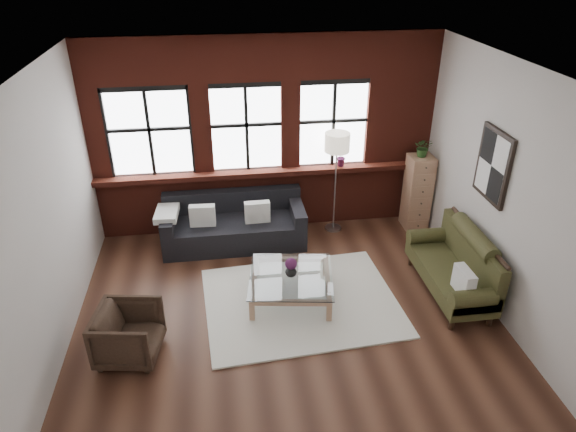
{
  "coord_description": "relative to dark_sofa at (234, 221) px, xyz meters",
  "views": [
    {
      "loc": [
        -0.75,
        -5.34,
        4.43
      ],
      "look_at": [
        0.1,
        0.6,
        1.15
      ],
      "focal_mm": 32.0,
      "sensor_mm": 36.0,
      "label": 1
    }
  ],
  "objects": [
    {
      "name": "floor_lamp",
      "position": [
        1.7,
        0.23,
        0.53
      ],
      "size": [
        0.4,
        0.4,
        1.87
      ],
      "primitive_type": null,
      "color": "#A5A5A8",
      "rests_on": "floor"
    },
    {
      "name": "floor",
      "position": [
        0.6,
        -1.9,
        -0.41
      ],
      "size": [
        5.5,
        5.5,
        0.0
      ],
      "primitive_type": "plane",
      "color": "#3B2015",
      "rests_on": "ground"
    },
    {
      "name": "potted_plant_top",
      "position": [
        3.11,
        0.14,
        1.04
      ],
      "size": [
        0.35,
        0.33,
        0.32
      ],
      "primitive_type": "imported",
      "rotation": [
        0.0,
        0.0,
        -0.33
      ],
      "color": "#2D5923",
      "rests_on": "drawer_chest"
    },
    {
      "name": "vase",
      "position": [
        0.7,
        -1.57,
        0.04
      ],
      "size": [
        0.2,
        0.2,
        0.16
      ],
      "primitive_type": "imported",
      "rotation": [
        0.0,
        0.0,
        -0.36
      ],
      "color": "#B2B2B2",
      "rests_on": "coffee_table"
    },
    {
      "name": "flowers",
      "position": [
        0.7,
        -1.57,
        0.15
      ],
      "size": [
        0.16,
        0.16,
        0.16
      ],
      "primitive_type": "sphere",
      "color": "#5A1F4D",
      "rests_on": "vase"
    },
    {
      "name": "drawer_chest",
      "position": [
        3.11,
        0.14,
        0.23
      ],
      "size": [
        0.4,
        0.4,
        1.29
      ],
      "primitive_type": "cube",
      "color": "#A7795A",
      "rests_on": "floor"
    },
    {
      "name": "window_left",
      "position": [
        -1.2,
        0.55,
        1.34
      ],
      "size": [
        1.38,
        0.1,
        1.5
      ],
      "primitive_type": null,
      "color": "black",
      "rests_on": "brick_backwall"
    },
    {
      "name": "sill_plant",
      "position": [
        1.84,
        0.42,
        0.83
      ],
      "size": [
        0.19,
        0.16,
        0.32
      ],
      "primitive_type": "imported",
      "rotation": [
        0.0,
        0.0,
        -0.11
      ],
      "color": "#5A1F4D",
      "rests_on": "sill_ledge"
    },
    {
      "name": "vintage_settee",
      "position": [
        2.9,
        -1.76,
        0.05
      ],
      "size": [
        0.77,
        1.73,
        0.92
      ],
      "primitive_type": null,
      "color": "#353518",
      "rests_on": "floor"
    },
    {
      "name": "wall_right",
      "position": [
        3.35,
        -1.9,
        1.19
      ],
      "size": [
        0.0,
        5.0,
        5.0
      ],
      "primitive_type": "plane",
      "rotation": [
        1.57,
        0.0,
        -1.57
      ],
      "color": "beige",
      "rests_on": "ground"
    },
    {
      "name": "sill_ledge",
      "position": [
        0.6,
        0.45,
        0.63
      ],
      "size": [
        5.5,
        0.3,
        0.08
      ],
      "primitive_type": "cube",
      "color": "maroon",
      "rests_on": "brick_backwall"
    },
    {
      "name": "wall_left",
      "position": [
        -2.15,
        -1.9,
        1.19
      ],
      "size": [
        0.0,
        5.0,
        5.0
      ],
      "primitive_type": "plane",
      "rotation": [
        1.57,
        0.0,
        1.57
      ],
      "color": "beige",
      "rests_on": "ground"
    },
    {
      "name": "shag_rug",
      "position": [
        0.82,
        -1.7,
        -0.39
      ],
      "size": [
        2.72,
        2.2,
        0.03
      ],
      "primitive_type": "cube",
      "rotation": [
        0.0,
        0.0,
        0.06
      ],
      "color": "silver",
      "rests_on": "floor"
    },
    {
      "name": "wall_front",
      "position": [
        0.6,
        -4.4,
        1.19
      ],
      "size": [
        5.5,
        0.0,
        5.5
      ],
      "primitive_type": "plane",
      "rotation": [
        -1.57,
        0.0,
        0.0
      ],
      "color": "beige",
      "rests_on": "ground"
    },
    {
      "name": "wall_back",
      "position": [
        0.6,
        0.6,
        1.19
      ],
      "size": [
        5.5,
        0.0,
        5.5
      ],
      "primitive_type": "plane",
      "rotation": [
        1.57,
        0.0,
        0.0
      ],
      "color": "beige",
      "rests_on": "ground"
    },
    {
      "name": "brick_backwall",
      "position": [
        0.6,
        0.54,
        1.19
      ],
      "size": [
        5.5,
        0.12,
        3.2
      ],
      "primitive_type": null,
      "color": "maroon",
      "rests_on": "floor"
    },
    {
      "name": "wall_poster",
      "position": [
        3.32,
        -1.6,
        1.44
      ],
      "size": [
        0.05,
        0.74,
        0.94
      ],
      "primitive_type": null,
      "color": "black",
      "rests_on": "wall_right"
    },
    {
      "name": "ceiling",
      "position": [
        0.6,
        -1.9,
        2.79
      ],
      "size": [
        5.5,
        5.5,
        0.0
      ],
      "primitive_type": "plane",
      "rotation": [
        3.14,
        0.0,
        0.0
      ],
      "color": "white",
      "rests_on": "ground"
    },
    {
      "name": "pillow_b",
      "position": [
        0.38,
        -0.1,
        0.19
      ],
      "size": [
        0.4,
        0.15,
        0.34
      ],
      "primitive_type": "cube",
      "rotation": [
        0.0,
        0.0,
        0.02
      ],
      "color": "silver",
      "rests_on": "dark_sofa"
    },
    {
      "name": "pillow_a",
      "position": [
        -0.48,
        -0.1,
        0.19
      ],
      "size": [
        0.41,
        0.16,
        0.34
      ],
      "primitive_type": "cube",
      "rotation": [
        0.0,
        0.0,
        -0.05
      ],
      "color": "silver",
      "rests_on": "dark_sofa"
    },
    {
      "name": "window_mid",
      "position": [
        0.3,
        0.55,
        1.34
      ],
      "size": [
        1.38,
        0.1,
        1.5
      ],
      "primitive_type": null,
      "color": "black",
      "rests_on": "brick_backwall"
    },
    {
      "name": "armchair",
      "position": [
        -1.35,
        -2.41,
        -0.08
      ],
      "size": [
        0.83,
        0.81,
        0.66
      ],
      "primitive_type": "imported",
      "rotation": [
        0.0,
        0.0,
        1.4
      ],
      "color": "black",
      "rests_on": "floor"
    },
    {
      "name": "window_right",
      "position": [
        1.7,
        0.55,
        1.34
      ],
      "size": [
        1.38,
        0.1,
        1.5
      ],
      "primitive_type": null,
      "color": "black",
      "rests_on": "brick_backwall"
    },
    {
      "name": "coffee_table",
      "position": [
        0.7,
        -1.57,
        -0.23
      ],
      "size": [
        1.28,
        1.28,
        0.38
      ],
      "primitive_type": null,
      "rotation": [
        0.0,
        0.0,
        -0.16
      ],
      "color": "#A7795A",
      "rests_on": "shag_rug"
    },
    {
      "name": "dark_sofa",
      "position": [
        0.0,
        0.0,
        0.0
      ],
      "size": [
        2.26,
        0.91,
        0.82
      ],
      "primitive_type": null,
      "color": "black",
      "rests_on": "floor"
    },
    {
      "name": "pillow_settee",
      "position": [
        2.82,
        -2.29,
        0.17
      ],
      "size": [
        0.15,
        0.38,
        0.34
      ],
      "primitive_type": "cube",
      "rotation": [
        0.0,
        0.0,
        0.03
      ],
      "color": "silver",
      "rests_on": "vintage_settee"
    }
  ]
}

